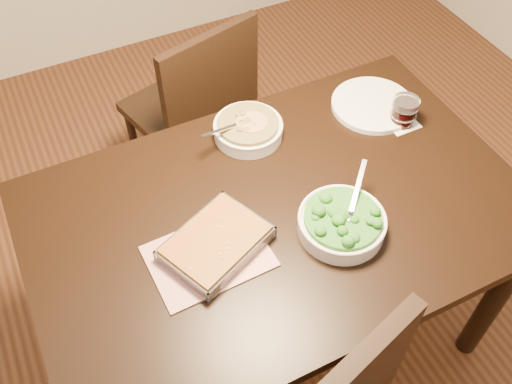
{
  "coord_description": "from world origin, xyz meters",
  "views": [
    {
      "loc": [
        -0.5,
        -0.86,
        2.01
      ],
      "look_at": [
        -0.05,
        0.05,
        0.8
      ],
      "focal_mm": 40.0,
      "sensor_mm": 36.0,
      "label": 1
    }
  ],
  "objects_px": {
    "broccoli_bowl": "(342,223)",
    "wine_tumbler": "(404,111)",
    "stew_bowl": "(248,128)",
    "baking_dish": "(216,243)",
    "chair_far": "(197,107)",
    "table": "(279,229)",
    "dinner_plate": "(373,105)"
  },
  "relations": [
    {
      "from": "stew_bowl",
      "to": "broccoli_bowl",
      "type": "distance_m",
      "value": 0.45
    },
    {
      "from": "stew_bowl",
      "to": "chair_far",
      "type": "xyz_separation_m",
      "value": [
        -0.0,
        0.47,
        -0.28
      ]
    },
    {
      "from": "chair_far",
      "to": "table",
      "type": "bearing_deg",
      "value": 71.85
    },
    {
      "from": "wine_tumbler",
      "to": "chair_far",
      "type": "relative_size",
      "value": 0.1
    },
    {
      "from": "broccoli_bowl",
      "to": "baking_dish",
      "type": "relative_size",
      "value": 0.74
    },
    {
      "from": "broccoli_bowl",
      "to": "chair_far",
      "type": "distance_m",
      "value": 0.96
    },
    {
      "from": "stew_bowl",
      "to": "wine_tumbler",
      "type": "bearing_deg",
      "value": -19.44
    },
    {
      "from": "table",
      "to": "broccoli_bowl",
      "type": "height_order",
      "value": "broccoli_bowl"
    },
    {
      "from": "stew_bowl",
      "to": "broccoli_bowl",
      "type": "relative_size",
      "value": 1.0
    },
    {
      "from": "dinner_plate",
      "to": "chair_far",
      "type": "relative_size",
      "value": 0.3
    },
    {
      "from": "stew_bowl",
      "to": "baking_dish",
      "type": "distance_m",
      "value": 0.44
    },
    {
      "from": "dinner_plate",
      "to": "stew_bowl",
      "type": "bearing_deg",
      "value": 171.92
    },
    {
      "from": "wine_tumbler",
      "to": "dinner_plate",
      "type": "distance_m",
      "value": 0.12
    },
    {
      "from": "broccoli_bowl",
      "to": "wine_tumbler",
      "type": "bearing_deg",
      "value": 34.84
    },
    {
      "from": "broccoli_bowl",
      "to": "baking_dish",
      "type": "xyz_separation_m",
      "value": [
        -0.33,
        0.09,
        -0.01
      ]
    },
    {
      "from": "broccoli_bowl",
      "to": "dinner_plate",
      "type": "height_order",
      "value": "broccoli_bowl"
    },
    {
      "from": "baking_dish",
      "to": "dinner_plate",
      "type": "relative_size",
      "value": 1.2
    },
    {
      "from": "stew_bowl",
      "to": "dinner_plate",
      "type": "relative_size",
      "value": 0.88
    },
    {
      "from": "stew_bowl",
      "to": "chair_far",
      "type": "distance_m",
      "value": 0.55
    },
    {
      "from": "broccoli_bowl",
      "to": "dinner_plate",
      "type": "distance_m",
      "value": 0.53
    },
    {
      "from": "stew_bowl",
      "to": "baking_dish",
      "type": "height_order",
      "value": "stew_bowl"
    },
    {
      "from": "table",
      "to": "baking_dish",
      "type": "bearing_deg",
      "value": -168.5
    },
    {
      "from": "baking_dish",
      "to": "wine_tumbler",
      "type": "distance_m",
      "value": 0.75
    },
    {
      "from": "stew_bowl",
      "to": "baking_dish",
      "type": "xyz_separation_m",
      "value": [
        -0.26,
        -0.35,
        -0.01
      ]
    },
    {
      "from": "broccoli_bowl",
      "to": "baking_dish",
      "type": "distance_m",
      "value": 0.34
    },
    {
      "from": "table",
      "to": "dinner_plate",
      "type": "height_order",
      "value": "dinner_plate"
    },
    {
      "from": "table",
      "to": "dinner_plate",
      "type": "distance_m",
      "value": 0.54
    },
    {
      "from": "stew_bowl",
      "to": "wine_tumbler",
      "type": "height_order",
      "value": "wine_tumbler"
    },
    {
      "from": "table",
      "to": "broccoli_bowl",
      "type": "xyz_separation_m",
      "value": [
        0.12,
        -0.14,
        0.13
      ]
    },
    {
      "from": "wine_tumbler",
      "to": "baking_dish",
      "type": "bearing_deg",
      "value": -165.68
    },
    {
      "from": "dinner_plate",
      "to": "baking_dish",
      "type": "bearing_deg",
      "value": -157.09
    },
    {
      "from": "baking_dish",
      "to": "chair_far",
      "type": "xyz_separation_m",
      "value": [
        0.26,
        0.82,
        -0.28
      ]
    }
  ]
}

